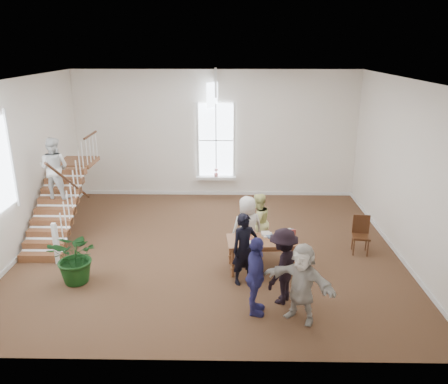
{
  "coord_description": "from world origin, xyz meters",
  "views": [
    {
      "loc": [
        0.56,
        -10.84,
        5.33
      ],
      "look_at": [
        0.36,
        0.4,
        1.49
      ],
      "focal_mm": 35.0,
      "sensor_mm": 36.0,
      "label": 1
    }
  ],
  "objects_px": {
    "woman_cluster_a": "(256,276)",
    "side_chair": "(361,232)",
    "library_table": "(263,243)",
    "floor_plant": "(77,257)",
    "woman_cluster_c": "(301,283)",
    "elderly_woman": "(247,228)",
    "person_yellow": "(258,222)",
    "police_officer": "(245,249)",
    "woman_cluster_b": "(283,266)"
  },
  "relations": [
    {
      "from": "person_yellow",
      "to": "floor_plant",
      "type": "relative_size",
      "value": 1.23
    },
    {
      "from": "police_officer",
      "to": "woman_cluster_c",
      "type": "relative_size",
      "value": 1.03
    },
    {
      "from": "police_officer",
      "to": "woman_cluster_c",
      "type": "height_order",
      "value": "police_officer"
    },
    {
      "from": "elderly_woman",
      "to": "woman_cluster_a",
      "type": "xyz_separation_m",
      "value": [
        0.09,
        -2.47,
        0.01
      ]
    },
    {
      "from": "police_officer",
      "to": "elderly_woman",
      "type": "xyz_separation_m",
      "value": [
        0.1,
        1.25,
        -0.01
      ]
    },
    {
      "from": "woman_cluster_a",
      "to": "side_chair",
      "type": "xyz_separation_m",
      "value": [
        2.96,
        2.88,
        -0.28
      ]
    },
    {
      "from": "elderly_woman",
      "to": "floor_plant",
      "type": "distance_m",
      "value": 4.19
    },
    {
      "from": "library_table",
      "to": "floor_plant",
      "type": "bearing_deg",
      "value": -176.45
    },
    {
      "from": "person_yellow",
      "to": "floor_plant",
      "type": "height_order",
      "value": "person_yellow"
    },
    {
      "from": "woman_cluster_b",
      "to": "woman_cluster_c",
      "type": "xyz_separation_m",
      "value": [
        0.3,
        -0.65,
        -0.01
      ]
    },
    {
      "from": "woman_cluster_c",
      "to": "side_chair",
      "type": "height_order",
      "value": "woman_cluster_c"
    },
    {
      "from": "side_chair",
      "to": "woman_cluster_c",
      "type": "bearing_deg",
      "value": -115.04
    },
    {
      "from": "floor_plant",
      "to": "woman_cluster_a",
      "type": "bearing_deg",
      "value": -16.12
    },
    {
      "from": "woman_cluster_b",
      "to": "floor_plant",
      "type": "height_order",
      "value": "woman_cluster_b"
    },
    {
      "from": "elderly_woman",
      "to": "woman_cluster_a",
      "type": "bearing_deg",
      "value": 74.02
    },
    {
      "from": "police_officer",
      "to": "library_table",
      "type": "bearing_deg",
      "value": 29.14
    },
    {
      "from": "floor_plant",
      "to": "side_chair",
      "type": "bearing_deg",
      "value": 13.65
    },
    {
      "from": "elderly_woman",
      "to": "side_chair",
      "type": "height_order",
      "value": "elderly_woman"
    },
    {
      "from": "police_officer",
      "to": "woman_cluster_b",
      "type": "relative_size",
      "value": 1.01
    },
    {
      "from": "police_officer",
      "to": "woman_cluster_b",
      "type": "distance_m",
      "value": 1.1
    },
    {
      "from": "elderly_woman",
      "to": "side_chair",
      "type": "xyz_separation_m",
      "value": [
        3.04,
        0.41,
        -0.27
      ]
    },
    {
      "from": "person_yellow",
      "to": "side_chair",
      "type": "height_order",
      "value": "person_yellow"
    },
    {
      "from": "floor_plant",
      "to": "person_yellow",
      "type": "bearing_deg",
      "value": 22.73
    },
    {
      "from": "library_table",
      "to": "woman_cluster_c",
      "type": "bearing_deg",
      "value": -78.84
    },
    {
      "from": "police_officer",
      "to": "woman_cluster_a",
      "type": "relative_size",
      "value": 1.01
    },
    {
      "from": "woman_cluster_a",
      "to": "side_chair",
      "type": "height_order",
      "value": "woman_cluster_a"
    },
    {
      "from": "police_officer",
      "to": "woman_cluster_a",
      "type": "distance_m",
      "value": 1.23
    },
    {
      "from": "library_table",
      "to": "woman_cluster_b",
      "type": "bearing_deg",
      "value": -82.86
    },
    {
      "from": "woman_cluster_b",
      "to": "woman_cluster_c",
      "type": "relative_size",
      "value": 1.02
    },
    {
      "from": "person_yellow",
      "to": "library_table",
      "type": "bearing_deg",
      "value": 56.76
    },
    {
      "from": "elderly_woman",
      "to": "person_yellow",
      "type": "xyz_separation_m",
      "value": [
        0.3,
        0.5,
        -0.05
      ]
    },
    {
      "from": "woman_cluster_c",
      "to": "floor_plant",
      "type": "distance_m",
      "value": 5.16
    },
    {
      "from": "woman_cluster_c",
      "to": "floor_plant",
      "type": "xyz_separation_m",
      "value": [
        -4.97,
        1.38,
        -0.18
      ]
    },
    {
      "from": "library_table",
      "to": "woman_cluster_b",
      "type": "xyz_separation_m",
      "value": [
        0.32,
        -1.42,
        0.13
      ]
    },
    {
      "from": "elderly_woman",
      "to": "woman_cluster_b",
      "type": "xyz_separation_m",
      "value": [
        0.69,
        -2.02,
        0.0
      ]
    },
    {
      "from": "police_officer",
      "to": "woman_cluster_b",
      "type": "height_order",
      "value": "police_officer"
    },
    {
      "from": "elderly_woman",
      "to": "woman_cluster_c",
      "type": "distance_m",
      "value": 2.85
    },
    {
      "from": "woman_cluster_a",
      "to": "floor_plant",
      "type": "height_order",
      "value": "woman_cluster_a"
    },
    {
      "from": "police_officer",
      "to": "woman_cluster_a",
      "type": "xyz_separation_m",
      "value": [
        0.19,
        -1.22,
        -0.01
      ]
    },
    {
      "from": "woman_cluster_b",
      "to": "elderly_woman",
      "type": "bearing_deg",
      "value": -130.5
    },
    {
      "from": "woman_cluster_a",
      "to": "woman_cluster_b",
      "type": "distance_m",
      "value": 0.75
    },
    {
      "from": "police_officer",
      "to": "floor_plant",
      "type": "bearing_deg",
      "value": 155.92
    },
    {
      "from": "library_table",
      "to": "woman_cluster_a",
      "type": "height_order",
      "value": "woman_cluster_a"
    },
    {
      "from": "person_yellow",
      "to": "woman_cluster_c",
      "type": "distance_m",
      "value": 3.24
    },
    {
      "from": "woman_cluster_c",
      "to": "police_officer",
      "type": "bearing_deg",
      "value": 162.45
    },
    {
      "from": "woman_cluster_a",
      "to": "side_chair",
      "type": "bearing_deg",
      "value": -39.12
    },
    {
      "from": "woman_cluster_c",
      "to": "floor_plant",
      "type": "relative_size",
      "value": 1.28
    },
    {
      "from": "police_officer",
      "to": "side_chair",
      "type": "xyz_separation_m",
      "value": [
        3.14,
        1.66,
        -0.29
      ]
    },
    {
      "from": "side_chair",
      "to": "elderly_woman",
      "type": "bearing_deg",
      "value": -163.6
    },
    {
      "from": "library_table",
      "to": "woman_cluster_b",
      "type": "distance_m",
      "value": 1.46
    }
  ]
}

